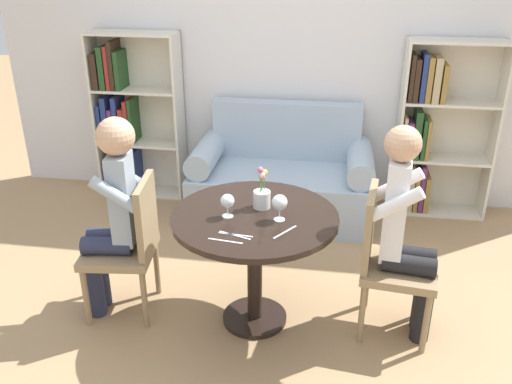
# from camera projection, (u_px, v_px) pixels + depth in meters

# --- Properties ---
(ground_plane) EXTENTS (16.00, 16.00, 0.00)m
(ground_plane) POSITION_uv_depth(u_px,v_px,m) (255.00, 319.00, 3.41)
(ground_plane) COLOR tan
(back_wall) EXTENTS (5.20, 0.05, 2.70)m
(back_wall) POSITION_uv_depth(u_px,v_px,m) (290.00, 48.00, 4.59)
(back_wall) COLOR silver
(back_wall) RESTS_ON ground_plane
(round_table) EXTENTS (0.97, 0.97, 0.74)m
(round_table) POSITION_uv_depth(u_px,v_px,m) (255.00, 236.00, 3.16)
(round_table) COLOR black
(round_table) RESTS_ON ground_plane
(couch) EXTENTS (1.51, 0.80, 0.92)m
(couch) POSITION_uv_depth(u_px,v_px,m) (282.00, 180.00, 4.64)
(couch) COLOR #9EB2C6
(couch) RESTS_ON ground_plane
(bookshelf_left) EXTENTS (0.78, 0.28, 1.48)m
(bookshelf_left) POSITION_uv_depth(u_px,v_px,m) (130.00, 119.00, 4.91)
(bookshelf_left) COLOR silver
(bookshelf_left) RESTS_ON ground_plane
(bookshelf_right) EXTENTS (0.78, 0.28, 1.48)m
(bookshelf_right) POSITION_uv_depth(u_px,v_px,m) (432.00, 132.00, 4.54)
(bookshelf_right) COLOR silver
(bookshelf_right) RESTS_ON ground_plane
(chair_left) EXTENTS (0.47, 0.47, 0.90)m
(chair_left) POSITION_uv_depth(u_px,v_px,m) (130.00, 242.00, 3.31)
(chair_left) COLOR #937A56
(chair_left) RESTS_ON ground_plane
(chair_right) EXTENTS (0.46, 0.46, 0.90)m
(chair_right) POSITION_uv_depth(u_px,v_px,m) (387.00, 257.00, 3.15)
(chair_right) COLOR #937A56
(chair_right) RESTS_ON ground_plane
(person_left) EXTENTS (0.44, 0.37, 1.28)m
(person_left) POSITION_uv_depth(u_px,v_px,m) (112.00, 212.00, 3.22)
(person_left) COLOR #282D47
(person_left) RESTS_ON ground_plane
(person_right) EXTENTS (0.44, 0.37, 1.29)m
(person_right) POSITION_uv_depth(u_px,v_px,m) (406.00, 231.00, 3.04)
(person_right) COLOR black
(person_right) RESTS_ON ground_plane
(wine_glass_left) EXTENTS (0.08, 0.08, 0.14)m
(wine_glass_left) POSITION_uv_depth(u_px,v_px,m) (227.00, 202.00, 3.04)
(wine_glass_left) COLOR white
(wine_glass_left) RESTS_ON round_table
(wine_glass_right) EXTENTS (0.09, 0.09, 0.15)m
(wine_glass_right) POSITION_uv_depth(u_px,v_px,m) (280.00, 203.00, 3.00)
(wine_glass_right) COLOR white
(wine_glass_right) RESTS_ON round_table
(flower_vase) EXTENTS (0.10, 0.10, 0.26)m
(flower_vase) POSITION_uv_depth(u_px,v_px,m) (262.00, 195.00, 3.16)
(flower_vase) COLOR silver
(flower_vase) RESTS_ON round_table
(knife_left_setting) EXTENTS (0.19, 0.03, 0.00)m
(knife_left_setting) POSITION_uv_depth(u_px,v_px,m) (236.00, 235.00, 2.89)
(knife_left_setting) COLOR silver
(knife_left_setting) RESTS_ON round_table
(fork_left_setting) EXTENTS (0.11, 0.16, 0.00)m
(fork_left_setting) POSITION_uv_depth(u_px,v_px,m) (285.00, 232.00, 2.91)
(fork_left_setting) COLOR silver
(fork_left_setting) RESTS_ON round_table
(knife_right_setting) EXTENTS (0.19, 0.04, 0.00)m
(knife_right_setting) POSITION_uv_depth(u_px,v_px,m) (225.00, 241.00, 2.82)
(knife_right_setting) COLOR silver
(knife_right_setting) RESTS_ON round_table
(fork_right_setting) EXTENTS (0.18, 0.07, 0.00)m
(fork_right_setting) POSITION_uv_depth(u_px,v_px,m) (235.00, 235.00, 2.88)
(fork_right_setting) COLOR silver
(fork_right_setting) RESTS_ON round_table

